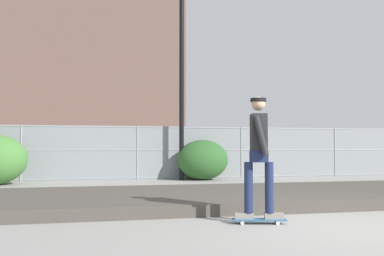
# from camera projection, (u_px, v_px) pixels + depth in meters

# --- Properties ---
(ground_plane) EXTENTS (120.00, 120.00, 0.00)m
(ground_plane) POSITION_uv_depth(u_px,v_px,m) (336.00, 228.00, 6.15)
(ground_plane) COLOR gray
(gravel_berm) EXTENTS (17.23, 3.73, 0.21)m
(gravel_berm) POSITION_uv_depth(u_px,v_px,m) (256.00, 196.00, 9.19)
(gravel_berm) COLOR #4C473F
(gravel_berm) RESTS_ON ground_plane
(skateboard) EXTENTS (0.82, 0.39, 0.07)m
(skateboard) POSITION_uv_depth(u_px,v_px,m) (259.00, 220.00, 6.46)
(skateboard) COLOR #2D608C
(skateboard) RESTS_ON ground_plane
(skater) EXTENTS (0.72, 0.62, 1.83)m
(skater) POSITION_uv_depth(u_px,v_px,m) (259.00, 149.00, 6.51)
(skater) COLOR gray
(skater) RESTS_ON skateboard
(chain_fence) EXTENTS (18.91, 0.06, 1.85)m
(chain_fence) POSITION_uv_depth(u_px,v_px,m) (191.00, 152.00, 15.36)
(chain_fence) COLOR gray
(chain_fence) RESTS_ON ground_plane
(street_lamp) EXTENTS (0.44, 0.44, 6.77)m
(street_lamp) POSITION_uv_depth(u_px,v_px,m) (182.00, 57.00, 14.85)
(street_lamp) COLOR black
(street_lamp) RESTS_ON ground_plane
(parked_car_near) EXTENTS (4.50, 2.15, 1.66)m
(parked_car_near) POSITION_uv_depth(u_px,v_px,m) (102.00, 154.00, 18.00)
(parked_car_near) COLOR #B7BABF
(parked_car_near) RESTS_ON ground_plane
(parked_car_mid) EXTENTS (4.44, 2.02, 1.66)m
(parked_car_mid) POSITION_uv_depth(u_px,v_px,m) (226.00, 153.00, 19.48)
(parked_car_mid) COLOR #566B4C
(parked_car_mid) RESTS_ON ground_plane
(library_building) EXTENTS (29.14, 13.86, 24.82)m
(library_building) POSITION_uv_depth(u_px,v_px,m) (24.00, 30.00, 41.99)
(library_building) COLOR brown
(library_building) RESTS_ON ground_plane
(shrub_center) EXTENTS (1.77, 1.45, 1.37)m
(shrub_center) POSITION_uv_depth(u_px,v_px,m) (203.00, 160.00, 14.89)
(shrub_center) COLOR #2D5B28
(shrub_center) RESTS_ON ground_plane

